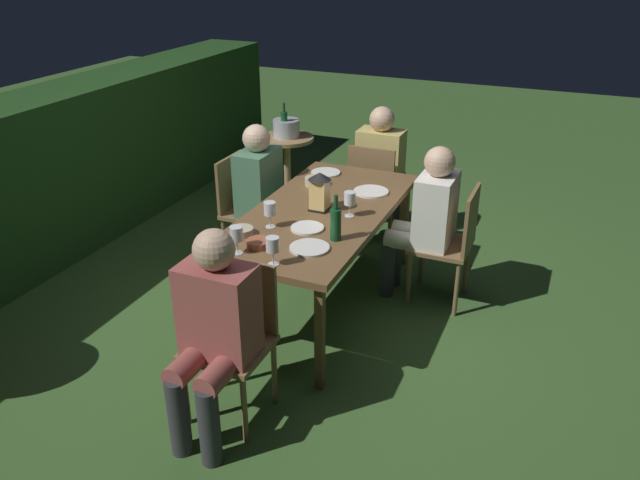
% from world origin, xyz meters
% --- Properties ---
extents(ground_plane, '(16.00, 16.00, 0.00)m').
position_xyz_m(ground_plane, '(0.00, 0.00, 0.00)').
color(ground_plane, '#385B28').
extents(dining_table, '(1.85, 0.87, 0.74)m').
position_xyz_m(dining_table, '(0.00, 0.00, 0.69)').
color(dining_table, brown).
rests_on(dining_table, ground).
extents(chair_side_right_b, '(0.42, 0.40, 0.87)m').
position_xyz_m(chair_side_right_b, '(0.42, 0.82, 0.49)').
color(chair_side_right_b, brown).
rests_on(chair_side_right_b, ground).
extents(person_in_green, '(0.38, 0.47, 1.15)m').
position_xyz_m(person_in_green, '(0.42, 0.63, 0.64)').
color(person_in_green, '#4C7A5B').
rests_on(person_in_green, ground).
extents(chair_head_far, '(0.40, 0.42, 0.87)m').
position_xyz_m(chair_head_far, '(1.17, 0.00, 0.49)').
color(chair_head_far, brown).
rests_on(chair_head_far, ground).
extents(person_in_mustard, '(0.48, 0.38, 1.15)m').
position_xyz_m(person_in_mustard, '(1.37, 0.00, 0.64)').
color(person_in_mustard, tan).
rests_on(person_in_mustard, ground).
extents(chair_head_near, '(0.40, 0.42, 0.87)m').
position_xyz_m(chair_head_near, '(-1.17, 0.00, 0.49)').
color(chair_head_near, brown).
rests_on(chair_head_near, ground).
extents(person_in_rust, '(0.48, 0.38, 1.15)m').
position_xyz_m(person_in_rust, '(-1.37, 0.00, 0.64)').
color(person_in_rust, '#9E4C47').
rests_on(person_in_rust, ground).
extents(chair_side_left_b, '(0.42, 0.40, 0.87)m').
position_xyz_m(chair_side_left_b, '(0.42, -0.82, 0.49)').
color(chair_side_left_b, brown).
rests_on(chair_side_left_b, ground).
extents(person_in_cream, '(0.38, 0.47, 1.15)m').
position_xyz_m(person_in_cream, '(0.42, -0.63, 0.64)').
color(person_in_cream, white).
rests_on(person_in_cream, ground).
extents(lantern_centerpiece, '(0.15, 0.15, 0.27)m').
position_xyz_m(lantern_centerpiece, '(0.01, 0.01, 0.89)').
color(lantern_centerpiece, black).
rests_on(lantern_centerpiece, dining_table).
extents(green_bottle_on_table, '(0.07, 0.07, 0.29)m').
position_xyz_m(green_bottle_on_table, '(-0.38, -0.26, 0.85)').
color(green_bottle_on_table, '#144723').
rests_on(green_bottle_on_table, dining_table).
extents(wine_glass_a, '(0.08, 0.08, 0.17)m').
position_xyz_m(wine_glass_a, '(-0.82, -0.06, 0.86)').
color(wine_glass_a, silver).
rests_on(wine_glass_a, dining_table).
extents(wine_glass_b, '(0.08, 0.08, 0.17)m').
position_xyz_m(wine_glass_b, '(-0.37, 0.18, 0.86)').
color(wine_glass_b, silver).
rests_on(wine_glass_b, dining_table).
extents(wine_glass_c, '(0.08, 0.08, 0.17)m').
position_xyz_m(wine_glass_c, '(-0.01, -0.22, 0.86)').
color(wine_glass_c, silver).
rests_on(wine_glass_c, dining_table).
extents(wine_glass_d, '(0.08, 0.08, 0.17)m').
position_xyz_m(wine_glass_d, '(-0.78, 0.19, 0.86)').
color(wine_glass_d, silver).
rests_on(wine_glass_d, dining_table).
extents(plate_a, '(0.23, 0.23, 0.01)m').
position_xyz_m(plate_a, '(0.69, 0.24, 0.75)').
color(plate_a, white).
rests_on(plate_a, dining_table).
extents(plate_b, '(0.25, 0.25, 0.01)m').
position_xyz_m(plate_b, '(0.44, -0.21, 0.75)').
color(plate_b, white).
rests_on(plate_b, dining_table).
extents(plate_c, '(0.21, 0.21, 0.01)m').
position_xyz_m(plate_c, '(-0.31, -0.05, 0.75)').
color(plate_c, white).
rests_on(plate_c, dining_table).
extents(plate_d, '(0.24, 0.24, 0.01)m').
position_xyz_m(plate_d, '(-0.56, -0.17, 0.75)').
color(plate_d, silver).
rests_on(plate_d, dining_table).
extents(bowl_olives, '(0.15, 0.15, 0.04)m').
position_xyz_m(bowl_olives, '(-0.65, 0.12, 0.76)').
color(bowl_olives, '#9E5138').
rests_on(bowl_olives, dining_table).
extents(bowl_bread, '(0.16, 0.16, 0.06)m').
position_xyz_m(bowl_bread, '(0.43, 0.22, 0.77)').
color(bowl_bread, '#BCAD8E').
rests_on(bowl_bread, dining_table).
extents(bowl_salad, '(0.14, 0.14, 0.04)m').
position_xyz_m(bowl_salad, '(-0.54, 0.30, 0.76)').
color(bowl_salad, '#BCAD8E').
rests_on(bowl_salad, dining_table).
extents(side_table, '(0.53, 0.53, 0.63)m').
position_xyz_m(side_table, '(1.80, 1.12, 0.42)').
color(side_table, '#9E7A51').
rests_on(side_table, ground).
extents(ice_bucket, '(0.26, 0.26, 0.34)m').
position_xyz_m(ice_bucket, '(1.80, 1.12, 0.73)').
color(ice_bucket, '#B2B7BF').
rests_on(ice_bucket, side_table).
extents(hedge_backdrop, '(6.14, 0.63, 1.30)m').
position_xyz_m(hedge_backdrop, '(0.00, 2.39, 0.65)').
color(hedge_backdrop, '#1E4219').
rests_on(hedge_backdrop, ground).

